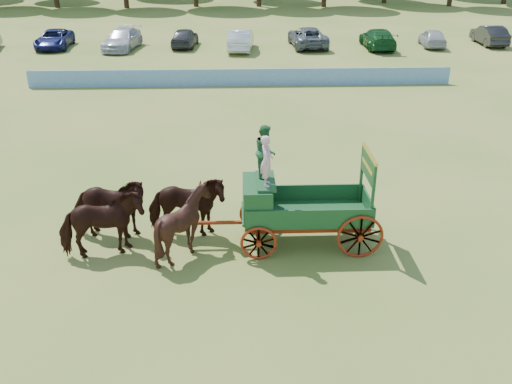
% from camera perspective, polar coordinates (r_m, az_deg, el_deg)
% --- Properties ---
extents(ground, '(160.00, 160.00, 0.00)m').
position_cam_1_polar(ground, '(19.09, 2.36, -3.10)').
color(ground, olive).
rests_on(ground, ground).
extents(horse_lead_left, '(2.68, 1.73, 2.09)m').
position_cam_1_polar(horse_lead_left, '(17.36, -15.17, -3.19)').
color(horse_lead_left, '#33140E').
rests_on(horse_lead_left, ground).
extents(horse_lead_right, '(2.57, 1.36, 2.09)m').
position_cam_1_polar(horse_lead_right, '(18.31, -14.48, -1.56)').
color(horse_lead_right, '#33140E').
rests_on(horse_lead_right, ground).
extents(horse_wheel_left, '(2.16, 1.99, 2.09)m').
position_cam_1_polar(horse_wheel_left, '(16.97, -7.24, -3.12)').
color(horse_wheel_left, '#33140E').
rests_on(horse_wheel_left, ground).
extents(horse_wheel_right, '(2.49, 1.18, 2.09)m').
position_cam_1_polar(horse_wheel_right, '(17.95, -6.98, -1.47)').
color(horse_wheel_right, '#33140E').
rests_on(horse_wheel_right, ground).
extents(farm_dray, '(6.00, 2.00, 3.74)m').
position_cam_1_polar(farm_dray, '(17.21, 2.65, -0.28)').
color(farm_dray, '#9E2D0F').
rests_on(farm_dray, ground).
extents(sponsor_banner, '(26.00, 0.08, 1.05)m').
position_cam_1_polar(sponsor_banner, '(35.79, -1.50, 11.38)').
color(sponsor_banner, '#216AB5').
rests_on(sponsor_banner, ground).
extents(parked_cars, '(47.73, 6.76, 1.62)m').
position_cam_1_polar(parked_cars, '(47.56, -3.59, 15.07)').
color(parked_cars, silver).
rests_on(parked_cars, ground).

